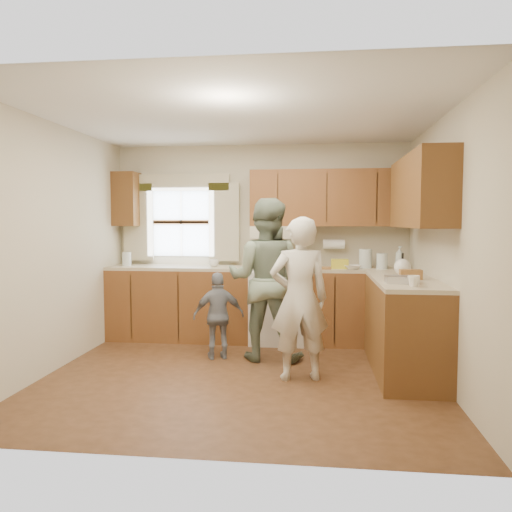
# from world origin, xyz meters

# --- Properties ---
(room) EXTENTS (3.80, 3.80, 3.80)m
(room) POSITION_xyz_m (0.00, 0.00, 1.25)
(room) COLOR #422714
(room) RESTS_ON ground
(kitchen_fixtures) EXTENTS (3.80, 2.25, 2.15)m
(kitchen_fixtures) POSITION_xyz_m (0.61, 1.08, 0.84)
(kitchen_fixtures) COLOR #4C2D10
(kitchen_fixtures) RESTS_ON ground
(stove) EXTENTS (0.76, 0.67, 1.07)m
(stove) POSITION_xyz_m (0.30, 1.44, 0.47)
(stove) COLOR silver
(stove) RESTS_ON ground
(woman_left) EXTENTS (0.64, 0.49, 1.55)m
(woman_left) POSITION_xyz_m (0.57, -0.04, 0.78)
(woman_left) COLOR beige
(woman_left) RESTS_ON ground
(woman_right) EXTENTS (0.92, 0.75, 1.76)m
(woman_right) POSITION_xyz_m (0.18, 0.63, 0.88)
(woman_right) COLOR #25452A
(woman_right) RESTS_ON ground
(child) EXTENTS (0.60, 0.39, 0.95)m
(child) POSITION_xyz_m (-0.33, 0.58, 0.48)
(child) COLOR gray
(child) RESTS_ON ground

